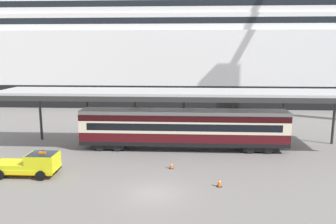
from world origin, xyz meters
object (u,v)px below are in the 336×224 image
at_px(cruise_ship, 99,42).
at_px(traffic_cone_mid, 171,165).
at_px(service_truck, 32,164).
at_px(train_carriage, 183,128).
at_px(traffic_cone_near, 219,182).

distance_m(cruise_ship, traffic_cone_mid, 46.20).
height_order(cruise_ship, traffic_cone_mid, cruise_ship).
distance_m(service_truck, traffic_cone_mid, 11.47).
height_order(train_carriage, traffic_cone_mid, train_carriage).
distance_m(train_carriage, service_truck, 14.70).
bearing_deg(traffic_cone_mid, traffic_cone_near, -44.77).
xyz_separation_m(cruise_ship, service_truck, (5.49, -43.82, -10.78)).
relative_size(service_truck, traffic_cone_mid, 8.19).
xyz_separation_m(train_carriage, traffic_cone_mid, (-0.94, -5.85, -1.99)).
bearing_deg(train_carriage, traffic_cone_near, -73.64).
bearing_deg(train_carriage, cruise_ship, 116.33).
relative_size(cruise_ship, service_truck, 32.49).
relative_size(cruise_ship, traffic_cone_near, 227.23).
bearing_deg(train_carriage, service_truck, -146.19).
relative_size(train_carriage, traffic_cone_near, 28.08).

